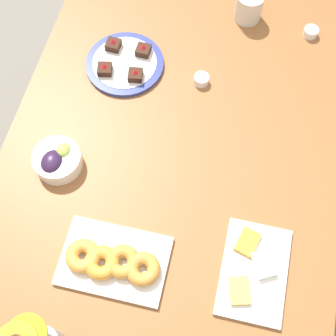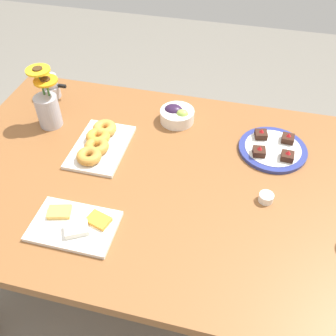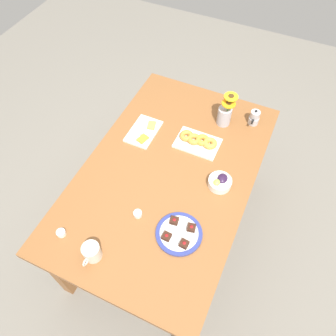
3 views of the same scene
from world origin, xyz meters
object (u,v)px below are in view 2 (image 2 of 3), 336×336
cheese_platter (75,225)px  moka_pot (51,87)px  croissant_platter (99,143)px  jam_cup_berry (266,197)px  dining_table (168,192)px  flower_vase (48,107)px  grape_bowl (177,115)px  dessert_plate (273,149)px

cheese_platter → moka_pot: size_ratio=2.18×
croissant_platter → jam_cup_berry: croissant_platter is taller
dining_table → moka_pot: moka_pot is taller
dining_table → flower_vase: size_ratio=6.60×
grape_bowl → moka_pot: 0.57m
cheese_platter → moka_pot: 0.74m
grape_bowl → dining_table: bearing=-82.5°
croissant_platter → dessert_plate: 0.65m
cheese_platter → jam_cup_berry: (0.56, 0.25, 0.01)m
croissant_platter → moka_pot: 0.42m
grape_bowl → cheese_platter: size_ratio=0.53×
dining_table → moka_pot: bearing=149.7°
grape_bowl → cheese_platter: bearing=-107.1°
dessert_plate → croissant_platter: bearing=-167.5°
flower_vase → cheese_platter: bearing=-56.3°
cheese_platter → croissant_platter: size_ratio=0.93×
croissant_platter → dessert_plate: size_ratio=1.11×
cheese_platter → flower_vase: flower_vase is taller
grape_bowl → croissant_platter: size_ratio=0.49×
cheese_platter → dessert_plate: size_ratio=1.03×
croissant_platter → jam_cup_berry: size_ratio=5.83×
cheese_platter → dining_table: bearing=51.3°
dessert_plate → moka_pot: 0.97m
croissant_platter → moka_pot: size_ratio=2.35×
jam_cup_berry → grape_bowl: bearing=137.5°
dessert_plate → grape_bowl: bearing=166.6°
jam_cup_berry → flower_vase: flower_vase is taller
moka_pot → jam_cup_berry: bearing=-22.3°
cheese_platter → croissant_platter: (-0.06, 0.36, 0.01)m
grape_bowl → cheese_platter: grape_bowl is taller
dining_table → croissant_platter: size_ratio=5.71×
croissant_platter → moka_pot: moka_pot is taller
jam_cup_berry → flower_vase: 0.89m
grape_bowl → jam_cup_berry: 0.51m
dessert_plate → moka_pot: moka_pot is taller
croissant_platter → jam_cup_berry: bearing=-10.3°
jam_cup_berry → moka_pot: 1.02m
grape_bowl → jam_cup_berry: bearing=-42.5°
dining_table → moka_pot: size_ratio=13.45×
grape_bowl → jam_cup_berry: grape_bowl is taller
grape_bowl → moka_pot: size_ratio=1.16×
dessert_plate → moka_pot: (-0.96, 0.13, 0.04)m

